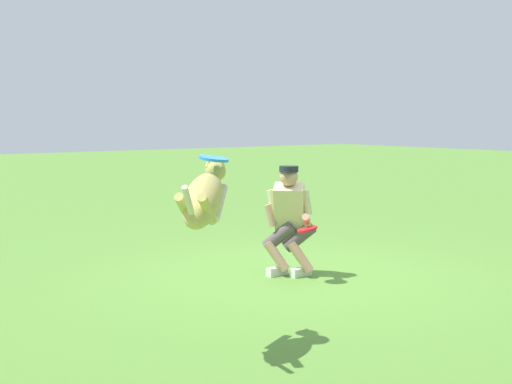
{
  "coord_description": "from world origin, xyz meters",
  "views": [
    {
      "loc": [
        5.05,
        5.88,
        1.83
      ],
      "look_at": [
        1.13,
        0.7,
        1.13
      ],
      "focal_mm": 47.56,
      "sensor_mm": 36.0,
      "label": 1
    }
  ],
  "objects_px": {
    "person": "(289,217)",
    "dog": "(204,198)",
    "frisbee_flying": "(214,159)",
    "frisbee_held": "(307,229)"
  },
  "relations": [
    {
      "from": "frisbee_flying",
      "to": "frisbee_held",
      "type": "height_order",
      "value": "frisbee_flying"
    },
    {
      "from": "frisbee_held",
      "to": "dog",
      "type": "bearing_deg",
      "value": 29.94
    },
    {
      "from": "person",
      "to": "dog",
      "type": "bearing_deg",
      "value": -6.88
    },
    {
      "from": "person",
      "to": "dog",
      "type": "height_order",
      "value": "dog"
    },
    {
      "from": "person",
      "to": "frisbee_flying",
      "type": "distance_m",
      "value": 2.67
    },
    {
      "from": "dog",
      "to": "frisbee_held",
      "type": "bearing_deg",
      "value": -13.08
    },
    {
      "from": "frisbee_held",
      "to": "frisbee_flying",
      "type": "bearing_deg",
      "value": 29.54
    },
    {
      "from": "person",
      "to": "frisbee_flying",
      "type": "xyz_separation_m",
      "value": [
        2.05,
        1.51,
        0.82
      ]
    },
    {
      "from": "dog",
      "to": "person",
      "type": "bearing_deg",
      "value": -6.74
    },
    {
      "from": "frisbee_flying",
      "to": "frisbee_held",
      "type": "relative_size",
      "value": 1.04
    }
  ]
}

